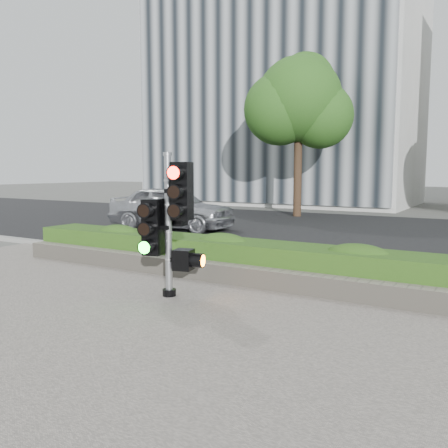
# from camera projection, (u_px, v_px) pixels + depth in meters

# --- Properties ---
(ground) EXTENTS (120.00, 120.00, 0.00)m
(ground) POSITION_uv_depth(u_px,v_px,m) (202.00, 318.00, 6.74)
(ground) COLOR #51514C
(ground) RESTS_ON ground
(sidewalk) EXTENTS (16.00, 11.00, 0.03)m
(sidewalk) POSITION_uv_depth(u_px,v_px,m) (60.00, 384.00, 4.61)
(sidewalk) COLOR #9E9389
(sidewalk) RESTS_ON ground
(road) EXTENTS (60.00, 13.00, 0.02)m
(road) POSITION_uv_depth(u_px,v_px,m) (374.00, 235.00, 15.25)
(road) COLOR black
(road) RESTS_ON ground
(curb) EXTENTS (60.00, 0.25, 0.12)m
(curb) POSITION_uv_depth(u_px,v_px,m) (290.00, 273.00, 9.41)
(curb) COLOR gray
(curb) RESTS_ON ground
(stone_wall) EXTENTS (12.00, 0.32, 0.34)m
(stone_wall) POSITION_uv_depth(u_px,v_px,m) (262.00, 278.00, 8.33)
(stone_wall) COLOR gray
(stone_wall) RESTS_ON sidewalk
(hedge) EXTENTS (12.00, 1.00, 0.68)m
(hedge) POSITION_uv_depth(u_px,v_px,m) (277.00, 262.00, 8.87)
(hedge) COLOR #50892A
(hedge) RESTS_ON sidewalk
(building_left) EXTENTS (16.00, 9.00, 15.00)m
(building_left) POSITION_uv_depth(u_px,v_px,m) (284.00, 85.00, 30.08)
(building_left) COLOR #B7B7B2
(building_left) RESTS_ON ground
(tree_left) EXTENTS (4.61, 4.03, 7.34)m
(tree_left) POSITION_uv_depth(u_px,v_px,m) (299.00, 103.00, 20.88)
(tree_left) COLOR black
(tree_left) RESTS_ON ground
(traffic_signal) EXTENTS (0.85, 0.70, 2.34)m
(traffic_signal) POSITION_uv_depth(u_px,v_px,m) (171.00, 217.00, 7.68)
(traffic_signal) COLOR black
(traffic_signal) RESTS_ON sidewalk
(car_silver) EXTENTS (4.67, 2.27, 1.53)m
(car_silver) POSITION_uv_depth(u_px,v_px,m) (171.00, 208.00, 16.56)
(car_silver) COLOR #B3B5BB
(car_silver) RESTS_ON road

